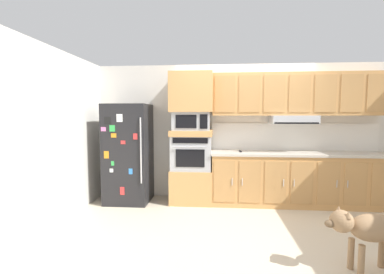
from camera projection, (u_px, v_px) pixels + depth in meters
name	position (u px, v px, depth m)	size (l,w,h in m)	color
ground_plane	(249.00, 219.00, 4.11)	(9.60, 9.60, 0.00)	beige
back_kitchen_wall	(243.00, 132.00, 5.11)	(6.20, 0.12, 2.50)	silver
side_panel_left	(70.00, 135.00, 4.25)	(0.12, 7.10, 2.50)	silver
refrigerator	(129.00, 153.00, 4.89)	(0.76, 0.73, 1.76)	black
oven_base_cabinet	(192.00, 185.00, 4.91)	(0.74, 0.62, 0.60)	tan
built_in_oven	(192.00, 152.00, 4.86)	(0.70, 0.62, 0.60)	#A8AAAF
appliance_mid_shelf	(192.00, 133.00, 4.84)	(0.74, 0.62, 0.10)	tan
microwave	(192.00, 121.00, 4.82)	(0.64, 0.54, 0.32)	#A8AAAF
appliance_upper_cabinet	(192.00, 93.00, 4.78)	(0.74, 0.62, 0.68)	tan
lower_cabinet_run	(296.00, 180.00, 4.74)	(2.94, 0.63, 0.88)	tan
countertop_slab	(297.00, 154.00, 4.71)	(2.98, 0.64, 0.04)	#BCB2A3
backsplash_panel	(293.00, 137.00, 4.97)	(2.98, 0.02, 0.50)	silver
upper_cabinet_with_hood	(297.00, 96.00, 4.75)	(2.94, 0.48, 0.88)	tan
screwdriver	(241.00, 151.00, 4.76)	(0.14, 0.13, 0.03)	black
dog	(366.00, 229.00, 2.67)	(0.89, 0.35, 0.66)	#997551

